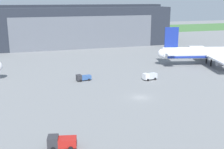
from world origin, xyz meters
The scene contains 7 objects.
ground_plane centered at (0.00, 0.00, 0.00)m, with size 440.00×440.00×0.00m, color slate.
grass_field_strip centered at (0.00, 156.65, 0.04)m, with size 440.00×56.00×0.08m, color #416F39.
maintenance_hangar centered at (2.17, 91.39, 10.15)m, with size 93.26×31.13×21.22m.
airliner_far_left centered at (40.88, 26.49, 4.53)m, with size 41.54×36.38×14.33m.
baggage_tug centered at (-10.62, 19.75, 1.00)m, with size 4.69×2.69×2.00m.
fuel_bowser centered at (-22.82, -20.10, 1.16)m, with size 5.16×3.37×2.20m.
stair_truck centered at (9.23, 14.49, 1.18)m, with size 4.72×2.89×2.16m.
Camera 1 is at (-28.04, -65.29, 24.61)m, focal length 46.88 mm.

